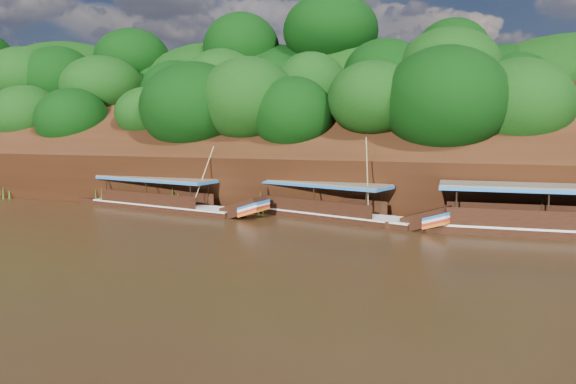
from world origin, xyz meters
name	(u,v)px	position (x,y,z in m)	size (l,w,h in m)	color
ground	(318,249)	(0.00, 0.00, 0.00)	(160.00, 160.00, 0.00)	black
riverbank	(386,171)	(-0.01, 22.73, 1.89)	(120.00, 30.06, 19.40)	black
boat_1	(341,212)	(-0.74, 8.25, 0.53)	(13.36, 6.10, 5.68)	black
boat_2	(172,203)	(-12.71, 8.42, 0.51)	(14.38, 4.89, 4.93)	black
reeds	(312,202)	(-2.95, 9.58, 0.90)	(48.90, 2.35, 2.21)	#366719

